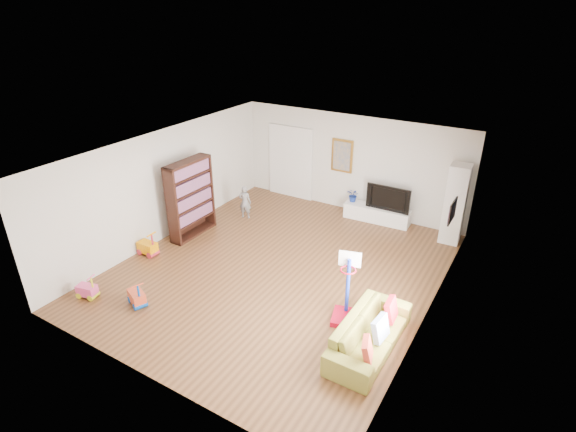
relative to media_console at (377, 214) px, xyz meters
The scene contains 25 objects.
floor 3.56m from the media_console, 106.12° to the right, with size 6.50×7.50×0.00m, color brown.
ceiling 4.34m from the media_console, 106.12° to the right, with size 6.50×7.50×0.00m, color white.
wall_back 1.55m from the media_console, 161.22° to the left, with size 6.50×0.00×2.70m, color silver.
wall_front 7.32m from the media_console, 97.84° to the right, with size 6.50×0.00×2.70m, color silver.
wall_left 5.56m from the media_console, 141.14° to the right, with size 0.00×7.50×2.70m, color silver.
wall_right 4.25m from the media_console, 56.47° to the right, with size 0.00×7.50×2.70m, color silver.
navy_accent 3.44m from the media_console, 41.86° to the right, with size 0.01×3.20×1.70m, color black.
olive_wainscot 3.03m from the media_console, 41.86° to the right, with size 0.01×3.20×1.00m, color brown.
doorway 3.02m from the media_console, behind, with size 1.45×0.06×2.10m, color white.
painting_back 1.85m from the media_console, 166.56° to the left, with size 0.62×0.06×0.92m, color gold.
artwork_right 3.14m from the media_console, 39.73° to the right, with size 0.04×0.56×0.46m, color #7F3F8C.
media_console is the anchor object (origin of this frame).
tall_cabinet 2.11m from the media_console, ahead, with size 0.46×0.46×1.99m, color white.
bookshelf 4.92m from the media_console, 140.26° to the right, with size 0.35×1.34×1.96m, color black.
sofa 5.01m from the media_console, 70.65° to the right, with size 2.08×0.81×0.61m, color olive.
basketball_hoop 4.40m from the media_console, 76.83° to the right, with size 0.47×0.57×1.36m, color #B20522.
ride_on_yellow 5.95m from the media_console, 131.71° to the right, with size 0.45×0.28×0.60m, color #F59700.
ride_on_orange 6.51m from the media_console, 114.44° to the right, with size 0.42×0.26×0.56m, color #CC4526.
ride_on_pink 7.30m from the media_console, 120.81° to the right, with size 0.38×0.24×0.51m, color #F64E95.
child 3.58m from the media_console, 152.52° to the right, with size 0.34×0.22×0.92m, color gray.
tv 0.61m from the media_console, ahead, with size 1.17×0.15×0.67m, color black.
vase_plant 0.81m from the media_console, behind, with size 0.33×0.29×0.37m, color navy.
pillow_left 5.63m from the media_console, 70.92° to the right, with size 0.10×0.36×0.36m, color #BB3A2B.
pillow_center 5.07m from the media_console, 68.79° to the right, with size 0.11×0.40×0.40m, color white.
pillow_right 4.54m from the media_console, 66.33° to the right, with size 0.10×0.39×0.39m, color #AD1322.
Camera 1 is at (4.53, -7.17, 5.42)m, focal length 28.00 mm.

